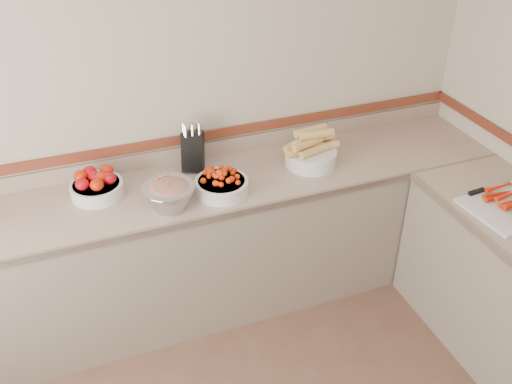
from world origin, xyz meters
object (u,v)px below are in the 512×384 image
object	(u,v)px
tomato_bowl	(96,185)
rhubarb_bowl	(169,194)
cherry_tomato_bowl	(222,184)
corn_bowl	(311,152)
knife_block	(193,150)

from	to	relation	value
tomato_bowl	rhubarb_bowl	distance (m)	0.44
cherry_tomato_bowl	rhubarb_bowl	xyz separation A→B (m)	(-0.31, -0.04, 0.03)
tomato_bowl	corn_bowl	xyz separation A→B (m)	(1.28, -0.11, 0.02)
rhubarb_bowl	cherry_tomato_bowl	bearing A→B (deg)	8.10
cherry_tomato_bowl	knife_block	bearing A→B (deg)	103.76
cherry_tomato_bowl	tomato_bowl	bearing A→B (deg)	161.63
corn_bowl	tomato_bowl	bearing A→B (deg)	175.08
knife_block	cherry_tomato_bowl	distance (m)	0.33
tomato_bowl	knife_block	bearing A→B (deg)	8.99
corn_bowl	rhubarb_bowl	world-z (taller)	corn_bowl
knife_block	cherry_tomato_bowl	size ratio (longest dim) A/B	1.02
tomato_bowl	rhubarb_bowl	bearing A→B (deg)	-36.77
tomato_bowl	cherry_tomato_bowl	world-z (taller)	cherry_tomato_bowl
tomato_bowl	corn_bowl	size ratio (longest dim) A/B	0.84
knife_block	corn_bowl	bearing A→B (deg)	-16.48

